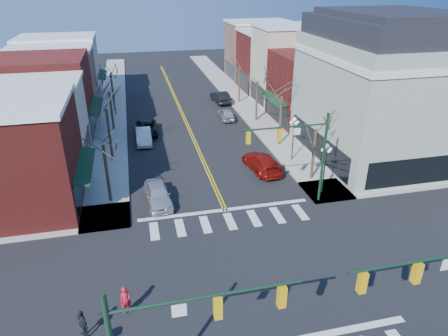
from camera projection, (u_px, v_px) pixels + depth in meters
ground at (256, 279)px, 23.21m from camera, size 160.00×160.00×0.00m
sidewalk_left at (109, 156)px, 38.95m from camera, size 3.50×70.00×0.15m
sidewalk_right at (279, 141)px, 42.52m from camera, size 3.50×70.00×0.15m
bldg_left_brick_a at (3, 160)px, 28.62m from camera, size 10.00×8.50×8.00m
bldg_left_stucco_a at (26, 127)px, 35.53m from camera, size 10.00×7.00×7.50m
bldg_left_brick_b at (41, 98)px, 42.34m from camera, size 10.00×9.00×8.50m
bldg_left_tan at (53, 83)px, 49.73m from camera, size 10.00×7.50×7.80m
bldg_left_stucco_b at (61, 69)px, 56.44m from camera, size 10.00×8.00×8.20m
bldg_right_brick_a at (318, 87)px, 47.24m from camera, size 10.00×8.50×8.00m
bldg_right_stucco at (293, 66)px, 53.61m from camera, size 10.00×7.00×10.00m
bldg_right_brick_b at (274, 61)px, 60.51m from camera, size 10.00×8.00×8.50m
bldg_right_tan at (258, 51)px, 67.43m from camera, size 10.00×8.00×9.00m
victorian_corner at (384, 88)px, 36.42m from camera, size 12.25×14.25×13.30m
traffic_mast_far_right at (301, 148)px, 28.80m from camera, size 6.60×0.28×7.20m
lamppost_corner at (325, 160)px, 31.06m from camera, size 0.36×0.36×4.33m
lamppost_midblock at (294, 132)px, 36.77m from camera, size 0.36×0.36×4.33m
tree_left_a at (107, 174)px, 30.12m from camera, size 0.24×0.24×4.76m
tree_left_b at (110, 136)px, 37.08m from camera, size 0.24×0.24×5.04m
tree_left_c at (112, 112)px, 44.21m from camera, size 0.24×0.24×4.55m
tree_left_d at (113, 92)px, 51.15m from camera, size 0.24×0.24×4.90m
tree_right_a at (313, 155)px, 33.58m from camera, size 0.24×0.24×4.62m
tree_right_b at (280, 121)px, 40.48m from camera, size 0.24×0.24×5.18m
tree_right_c at (257, 101)px, 47.57m from camera, size 0.24×0.24×4.83m
tree_right_d at (239, 85)px, 54.56m from camera, size 0.24×0.24×4.97m
car_left_near at (158, 195)px, 30.61m from camera, size 2.16×4.64×1.54m
car_left_mid at (144, 136)px, 41.90m from camera, size 1.56×4.42×1.45m
car_left_far at (147, 128)px, 44.22m from camera, size 2.38×4.97×1.36m
car_right_near at (262, 162)px, 35.89m from camera, size 2.79×5.55×1.55m
car_right_mid at (226, 114)px, 48.80m from camera, size 1.59×3.92×1.34m
car_right_far at (221, 97)px, 55.23m from camera, size 2.12×4.97×1.59m
pedestrian_red_a at (126, 300)px, 20.40m from camera, size 0.66×0.52×1.58m
pedestrian_dark_a at (82, 323)px, 19.05m from camera, size 0.82×0.97×1.56m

